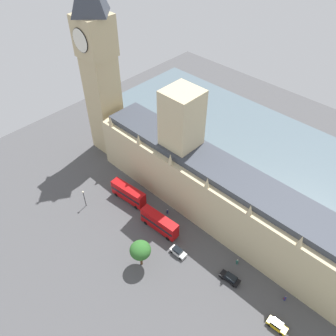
{
  "coord_description": "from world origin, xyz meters",
  "views": [
    {
      "loc": [
        48.17,
        30.26,
        69.07
      ],
      "look_at": [
        1.0,
        -15.01,
        8.86
      ],
      "focal_mm": 36.26,
      "sensor_mm": 36.0,
      "label": 1
    }
  ],
  "objects": [
    {
      "name": "river_thames",
      "position": [
        -34.89,
        0.0,
        0.12
      ],
      "size": [
        40.85,
        130.1,
        0.25
      ],
      "primitive_type": "cube",
      "color": "slate",
      "rests_on": "ground"
    },
    {
      "name": "car_yellow_cab_corner",
      "position": [
        12.88,
        26.29,
        0.88
      ],
      "size": [
        2.01,
        4.15,
        1.74
      ],
      "rotation": [
        0.0,
        0.0,
        0.05
      ],
      "color": "gold",
      "rests_on": "ground"
    },
    {
      "name": "ground_plane",
      "position": [
        0.0,
        0.0,
        0.0
      ],
      "size": [
        144.56,
        144.56,
        0.0
      ],
      "primitive_type": "plane",
      "color": "#4C4C4F"
    },
    {
      "name": "car_black_trailing",
      "position": [
        11.08,
        13.57,
        0.89
      ],
      "size": [
        2.17,
        4.71,
        1.74
      ],
      "rotation": [
        0.0,
        0.0,
        3.22
      ],
      "color": "black",
      "rests_on": "ground"
    },
    {
      "name": "street_lamp_slot_11",
      "position": [
        20.03,
        -27.2,
        3.96
      ],
      "size": [
        0.56,
        0.56,
        5.58
      ],
      "color": "black",
      "rests_on": "ground"
    },
    {
      "name": "parliament_building",
      "position": [
        -1.99,
        -1.57,
        8.88
      ],
      "size": [
        13.38,
        74.56,
        31.04
      ],
      "color": "#CCBA8E",
      "rests_on": "ground"
    },
    {
      "name": "double_decker_bus_by_river_gate",
      "position": [
        11.9,
        -7.46,
        2.63
      ],
      "size": [
        3.16,
        10.63,
        4.75
      ],
      "rotation": [
        0.0,
        0.0,
        3.2
      ],
      "color": "#B20C0F",
      "rests_on": "ground"
    },
    {
      "name": "pedestrian_far_end",
      "position": [
        6.84,
        -9.61,
        0.72
      ],
      "size": [
        0.67,
        0.61,
        1.6
      ],
      "rotation": [
        0.0,
        0.0,
        5.22
      ],
      "color": "navy",
      "rests_on": "ground"
    },
    {
      "name": "pedestrian_under_trees",
      "position": [
        6.71,
        24.61,
        0.7
      ],
      "size": [
        0.64,
        0.56,
        1.57
      ],
      "rotation": [
        0.0,
        0.0,
        4.35
      ],
      "color": "navy",
      "rests_on": "ground"
    },
    {
      "name": "plane_tree_slot_10",
      "position": [
        21.77,
        -3.5,
        5.43
      ],
      "size": [
        4.75,
        4.75,
        7.49
      ],
      "color": "brown",
      "rests_on": "ground"
    },
    {
      "name": "double_decker_bus_leading",
      "position": [
        10.66,
        -20.43,
        2.63
      ],
      "size": [
        3.49,
        10.69,
        4.75
      ],
      "rotation": [
        0.0,
        0.0,
        0.09
      ],
      "color": "#B20C0F",
      "rests_on": "ground"
    },
    {
      "name": "pedestrian_near_tower",
      "position": [
        6.54,
        12.29,
        0.75
      ],
      "size": [
        0.54,
        0.64,
        1.68
      ],
      "rotation": [
        0.0,
        0.0,
        3.32
      ],
      "color": "#336B60",
      "rests_on": "ground"
    },
    {
      "name": "clock_tower",
      "position": [
        -1.01,
        -42.91,
        28.27
      ],
      "size": [
        8.73,
        8.73,
        54.64
      ],
      "color": "tan",
      "rests_on": "ground"
    },
    {
      "name": "car_white_kerbside",
      "position": [
        14.03,
        0.74,
        0.88
      ],
      "size": [
        1.92,
        4.15,
        1.74
      ],
      "rotation": [
        0.0,
        0.0,
        0.02
      ],
      "color": "silver",
      "rests_on": "ground"
    }
  ]
}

